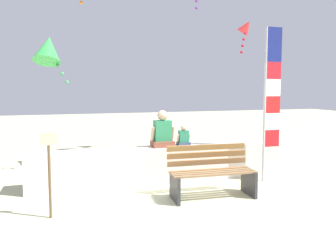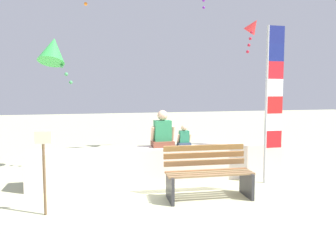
% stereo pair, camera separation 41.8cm
% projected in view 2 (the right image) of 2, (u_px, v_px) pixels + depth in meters
% --- Properties ---
extents(ground_plane, '(40.00, 40.00, 0.00)m').
position_uv_depth(ground_plane, '(179.00, 202.00, 5.41)').
color(ground_plane, '#BDBE94').
extents(seawall_ledge, '(5.19, 0.53, 0.70)m').
position_uv_depth(seawall_ledge, '(162.00, 164.00, 6.65)').
color(seawall_ledge, beige).
rests_on(seawall_ledge, ground).
extents(park_bench, '(1.51, 0.68, 0.88)m').
position_uv_depth(park_bench, '(208.00, 174.00, 5.63)').
color(park_bench, olive).
rests_on(park_bench, ground).
extents(person_adult, '(0.49, 0.36, 0.75)m').
position_uv_depth(person_adult, '(163.00, 132.00, 6.64)').
color(person_adult, brown).
rests_on(person_adult, seawall_ledge).
extents(person_child, '(0.28, 0.21, 0.44)m').
position_uv_depth(person_child, '(184.00, 138.00, 6.76)').
color(person_child, '#2F3D55').
rests_on(person_child, seawall_ledge).
extents(flag_banner, '(0.38, 0.05, 3.10)m').
position_uv_depth(flag_banner, '(272.00, 94.00, 6.41)').
color(flag_banner, '#B7B7BC').
rests_on(flag_banner, ground).
extents(kite_green, '(0.82, 0.91, 1.14)m').
position_uv_depth(kite_green, '(53.00, 50.00, 7.25)').
color(kite_green, green).
extents(kite_red, '(0.62, 0.62, 1.01)m').
position_uv_depth(kite_red, '(253.00, 27.00, 8.71)').
color(kite_red, red).
extents(sign_post, '(0.24, 0.05, 1.26)m').
position_uv_depth(sign_post, '(44.00, 166.00, 4.81)').
color(sign_post, brown).
rests_on(sign_post, ground).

